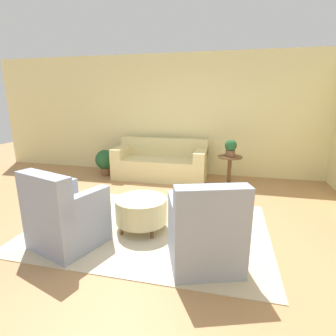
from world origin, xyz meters
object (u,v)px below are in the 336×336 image
(potted_plant_floor, at_px, (105,161))
(couch, at_px, (161,164))
(armchair_left, at_px, (64,218))
(ottoman_table, at_px, (141,210))
(potted_plant_on_side_table, at_px, (231,147))
(armchair_right, at_px, (206,234))
(side_table, at_px, (230,166))

(potted_plant_floor, bearing_deg, couch, 3.44)
(armchair_left, xyz_separation_m, ottoman_table, (0.77, 0.63, -0.09))
(ottoman_table, distance_m, potted_plant_on_side_table, 2.56)
(armchair_right, xyz_separation_m, potted_plant_on_side_table, (0.23, 2.85, 0.44))
(armchair_left, height_order, side_table, armchair_left)
(ottoman_table, bearing_deg, potted_plant_on_side_table, 62.14)
(couch, height_order, ottoman_table, couch)
(armchair_left, relative_size, ottoman_table, 1.37)
(side_table, relative_size, potted_plant_floor, 1.06)
(couch, distance_m, side_table, 1.58)
(armchair_right, xyz_separation_m, ottoman_table, (-0.94, 0.63, -0.09))
(armchair_right, distance_m, side_table, 2.86)
(armchair_right, distance_m, ottoman_table, 1.14)
(couch, relative_size, ottoman_table, 2.94)
(side_table, distance_m, potted_plant_on_side_table, 0.39)
(couch, bearing_deg, side_table, -10.87)
(potted_plant_floor, bearing_deg, potted_plant_on_side_table, -4.26)
(ottoman_table, bearing_deg, couch, 98.56)
(couch, xyz_separation_m, ottoman_table, (0.38, -2.51, -0.04))
(couch, xyz_separation_m, side_table, (1.55, -0.30, 0.11))
(armchair_right, bearing_deg, potted_plant_on_side_table, 85.35)
(armchair_left, bearing_deg, ottoman_table, 39.30)
(armchair_left, bearing_deg, couch, 82.92)
(couch, height_order, armchair_right, armchair_right)
(armchair_left, distance_m, potted_plant_on_side_table, 3.47)
(side_table, xyz_separation_m, potted_plant_floor, (-2.90, 0.22, -0.09))
(side_table, height_order, potted_plant_floor, side_table)
(side_table, bearing_deg, ottoman_table, -117.86)
(armchair_right, height_order, potted_plant_on_side_table, same)
(couch, bearing_deg, potted_plant_floor, -176.56)
(potted_plant_on_side_table, xyz_separation_m, potted_plant_floor, (-2.90, 0.22, -0.48))
(ottoman_table, xyz_separation_m, potted_plant_floor, (-1.73, 2.43, 0.05))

